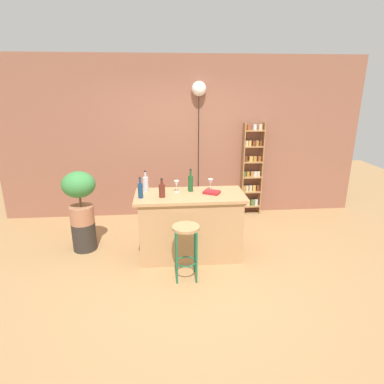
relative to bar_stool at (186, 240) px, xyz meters
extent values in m
plane|color=#A37A4C|center=(0.10, 0.28, -0.52)|extent=(12.00, 12.00, 0.00)
cube|color=#8C5642|center=(0.10, 2.23, 0.88)|extent=(6.40, 0.10, 2.80)
cube|color=tan|center=(0.10, 0.58, -0.09)|extent=(1.35, 0.62, 0.87)
cube|color=tan|center=(0.10, 0.58, 0.37)|extent=(1.47, 0.68, 0.04)
cylinder|color=#196642|center=(-0.12, -0.12, -0.19)|extent=(0.02, 0.02, 0.67)
cylinder|color=#196642|center=(0.12, -0.12, -0.19)|extent=(0.02, 0.02, 0.67)
cylinder|color=#196642|center=(-0.12, 0.12, -0.19)|extent=(0.02, 0.02, 0.67)
cylinder|color=#196642|center=(0.12, 0.12, -0.19)|extent=(0.02, 0.02, 0.67)
torus|color=#196642|center=(0.00, 0.00, -0.29)|extent=(0.26, 0.26, 0.02)
cylinder|color=tan|center=(0.00, 0.00, 0.17)|extent=(0.33, 0.33, 0.03)
cube|color=#9E7042|center=(1.18, 2.08, 0.32)|extent=(0.02, 0.15, 1.69)
cube|color=#9E7042|center=(1.52, 2.08, 0.32)|extent=(0.02, 0.15, 1.69)
cube|color=#9E7042|center=(1.35, 2.08, -0.38)|extent=(0.33, 0.15, 0.02)
cylinder|color=#994C23|center=(1.22, 2.08, -0.32)|extent=(0.07, 0.07, 0.11)
cylinder|color=beige|center=(1.31, 2.09, -0.32)|extent=(0.07, 0.07, 0.11)
cylinder|color=#4C7033|center=(1.40, 2.08, -0.32)|extent=(0.07, 0.07, 0.11)
cylinder|color=silver|center=(1.47, 2.09, -0.32)|extent=(0.07, 0.07, 0.11)
cube|color=#9E7042|center=(1.35, 2.08, -0.10)|extent=(0.33, 0.15, 0.02)
cylinder|color=#AD7A38|center=(1.22, 2.08, -0.04)|extent=(0.06, 0.06, 0.10)
cylinder|color=beige|center=(1.28, 2.09, -0.04)|extent=(0.06, 0.06, 0.10)
cylinder|color=beige|center=(1.34, 2.09, -0.04)|extent=(0.06, 0.06, 0.10)
cylinder|color=gold|center=(1.42, 2.09, -0.04)|extent=(0.06, 0.06, 0.10)
cylinder|color=brown|center=(1.48, 2.08, -0.04)|extent=(0.06, 0.06, 0.10)
cube|color=#9E7042|center=(1.35, 2.08, 0.18)|extent=(0.33, 0.15, 0.02)
cylinder|color=#4C7033|center=(1.21, 2.09, 0.24)|extent=(0.06, 0.06, 0.09)
cylinder|color=#AD7A38|center=(1.28, 2.09, 0.24)|extent=(0.06, 0.06, 0.09)
cylinder|color=#AD7A38|center=(1.36, 2.09, 0.24)|extent=(0.06, 0.06, 0.09)
cylinder|color=silver|center=(1.41, 2.08, 0.24)|extent=(0.06, 0.06, 0.09)
cylinder|color=beige|center=(1.47, 2.08, 0.24)|extent=(0.06, 0.06, 0.09)
cube|color=#9E7042|center=(1.35, 2.08, 0.46)|extent=(0.33, 0.15, 0.02)
cylinder|color=brown|center=(1.22, 2.08, 0.52)|extent=(0.07, 0.07, 0.09)
cylinder|color=gold|center=(1.32, 2.08, 0.52)|extent=(0.07, 0.07, 0.09)
cylinder|color=#AD7A38|center=(1.39, 2.07, 0.52)|extent=(0.07, 0.07, 0.09)
cylinder|color=#994C23|center=(1.48, 2.08, 0.52)|extent=(0.07, 0.07, 0.09)
cube|color=#9E7042|center=(1.35, 2.08, 0.75)|extent=(0.33, 0.15, 0.02)
cylinder|color=beige|center=(1.23, 2.08, 0.80)|extent=(0.06, 0.06, 0.09)
cylinder|color=gold|center=(1.29, 2.09, 0.80)|extent=(0.06, 0.06, 0.09)
cylinder|color=brown|center=(1.36, 2.08, 0.80)|extent=(0.06, 0.06, 0.09)
cylinder|color=#AD7A38|center=(1.42, 2.08, 0.80)|extent=(0.06, 0.06, 0.09)
cylinder|color=brown|center=(1.48, 2.07, 0.80)|extent=(0.06, 0.06, 0.09)
cube|color=#9E7042|center=(1.35, 2.08, 1.03)|extent=(0.33, 0.15, 0.02)
cylinder|color=#994C23|center=(1.25, 2.09, 1.08)|extent=(0.07, 0.07, 0.10)
cylinder|color=silver|center=(1.36, 2.08, 1.08)|extent=(0.07, 0.07, 0.10)
cylinder|color=beige|center=(1.46, 2.09, 1.08)|extent=(0.07, 0.07, 0.10)
cylinder|color=#2D2823|center=(-1.43, 0.88, -0.31)|extent=(0.34, 0.34, 0.42)
cylinder|color=#A86B4C|center=(-1.43, 0.88, 0.02)|extent=(0.34, 0.34, 0.25)
cylinder|color=brown|center=(-1.43, 0.88, 0.23)|extent=(0.03, 0.03, 0.16)
ellipsoid|color=#387F3D|center=(-1.43, 0.88, 0.47)|extent=(0.46, 0.41, 0.37)
cylinder|color=navy|center=(-0.55, 0.49, 0.48)|extent=(0.06, 0.06, 0.19)
cylinder|color=navy|center=(-0.55, 0.49, 0.62)|extent=(0.02, 0.02, 0.07)
cylinder|color=black|center=(-0.55, 0.49, 0.66)|extent=(0.03, 0.03, 0.01)
cylinder|color=#5B2319|center=(-0.27, 0.49, 0.48)|extent=(0.08, 0.08, 0.17)
cylinder|color=#5B2319|center=(-0.27, 0.49, 0.60)|extent=(0.03, 0.03, 0.07)
cylinder|color=black|center=(-0.27, 0.49, 0.64)|extent=(0.04, 0.04, 0.01)
cylinder|color=#194C23|center=(0.12, 0.71, 0.50)|extent=(0.07, 0.07, 0.22)
cylinder|color=#194C23|center=(0.12, 0.71, 0.65)|extent=(0.03, 0.03, 0.08)
cylinder|color=black|center=(0.12, 0.71, 0.70)|extent=(0.03, 0.03, 0.01)
cylinder|color=#B2B2B7|center=(-0.50, 0.77, 0.49)|extent=(0.08, 0.08, 0.20)
cylinder|color=#B2B2B7|center=(-0.50, 0.77, 0.63)|extent=(0.03, 0.03, 0.08)
cylinder|color=black|center=(-0.50, 0.77, 0.67)|extent=(0.03, 0.03, 0.01)
cylinder|color=silver|center=(-0.08, 0.68, 0.39)|extent=(0.06, 0.06, 0.00)
cylinder|color=silver|center=(-0.08, 0.68, 0.43)|extent=(0.01, 0.01, 0.07)
cone|color=silver|center=(-0.08, 0.68, 0.51)|extent=(0.07, 0.07, 0.08)
cylinder|color=silver|center=(0.39, 0.73, 0.39)|extent=(0.06, 0.06, 0.00)
cylinder|color=silver|center=(0.39, 0.73, 0.43)|extent=(0.01, 0.01, 0.07)
cone|color=silver|center=(0.39, 0.73, 0.51)|extent=(0.07, 0.07, 0.08)
cube|color=maroon|center=(0.39, 0.58, 0.41)|extent=(0.26, 0.23, 0.03)
cylinder|color=black|center=(0.37, 2.12, 0.60)|extent=(0.01, 0.01, 2.25)
sphere|color=white|center=(0.37, 2.12, 1.73)|extent=(0.25, 0.25, 0.25)
camera|label=1|loc=(-0.23, -3.52, 1.77)|focal=30.33mm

